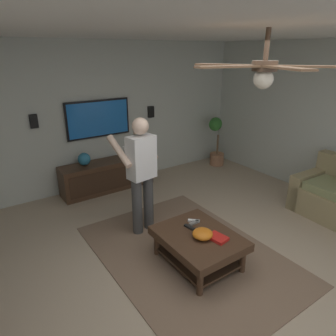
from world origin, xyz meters
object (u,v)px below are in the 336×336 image
object	(u,v)px
person_standing	(141,170)
remote_black	(190,227)
book	(218,238)
wall_speaker_left	(151,112)
remote_white	(194,221)
bowl	(203,234)
remote_grey	(194,223)
ceiling_fan	(263,69)
media_console	(108,175)
tv	(98,119)
coffee_table	(198,242)
vase_round	(84,159)
wall_speaker_right	(34,121)
potted_plant_tall	(216,135)

from	to	relation	value
person_standing	remote_black	xyz separation A→B (m)	(-0.85, -0.18, -0.52)
book	wall_speaker_left	xyz separation A→B (m)	(3.04, -0.98, 0.87)
person_standing	remote_white	distance (m)	0.97
bowl	remote_grey	size ratio (longest dim) A/B	1.58
person_standing	remote_black	distance (m)	1.01
ceiling_fan	person_standing	bearing A→B (deg)	6.95
person_standing	book	world-z (taller)	person_standing
bowl	remote_grey	world-z (taller)	bowl
remote_grey	wall_speaker_left	size ratio (longest dim) A/B	0.68
media_console	book	xyz separation A→B (m)	(-2.79, -0.12, 0.14)
tv	remote_white	world-z (taller)	tv
book	media_console	bearing A→B (deg)	-7.04
media_console	wall_speaker_left	size ratio (longest dim) A/B	7.73
wall_speaker_left	media_console	bearing A→B (deg)	102.90
book	wall_speaker_left	distance (m)	3.32
bowl	ceiling_fan	xyz separation A→B (m)	(-0.58, -0.03, 1.83)
bowl	wall_speaker_left	world-z (taller)	wall_speaker_left
book	bowl	bearing A→B (deg)	37.35
coffee_table	bowl	world-z (taller)	bowl
tv	vase_round	bearing A→B (deg)	-63.43
coffee_table	wall_speaker_right	world-z (taller)	wall_speaker_right
book	vase_round	size ratio (longest dim) A/B	1.00
coffee_table	vase_round	size ratio (longest dim) A/B	4.55
remote_white	remote_grey	world-z (taller)	same
remote_grey	ceiling_fan	bearing A→B (deg)	-100.53
media_console	bowl	xyz separation A→B (m)	(-2.67, 0.00, 0.18)
remote_grey	book	world-z (taller)	book
potted_plant_tall	bowl	xyz separation A→B (m)	(-2.54, 2.54, -0.22)
person_standing	remote_white	world-z (taller)	person_standing
remote_black	remote_grey	xyz separation A→B (m)	(0.05, -0.11, 0.00)
person_standing	wall_speaker_right	size ratio (longest dim) A/B	7.45
media_console	remote_white	world-z (taller)	media_console
person_standing	ceiling_fan	bearing A→B (deg)	178.60
media_console	remote_black	xyz separation A→B (m)	(-2.42, -0.00, 0.14)
remote_black	vase_round	bearing A→B (deg)	-0.22
remote_white	wall_speaker_left	world-z (taller)	wall_speaker_left
remote_black	coffee_table	bearing A→B (deg)	170.48
wall_speaker_right	bowl	bearing A→B (deg)	-159.81
potted_plant_tall	ceiling_fan	bearing A→B (deg)	141.23
bowl	book	distance (m)	0.18
coffee_table	book	xyz separation A→B (m)	(-0.19, -0.12, 0.12)
tv	ceiling_fan	distance (m)	3.63
media_console	wall_speaker_right	distance (m)	1.56
remote_black	wall_speaker_right	distance (m)	3.04
vase_round	tv	bearing A→B (deg)	-63.43
coffee_table	wall_speaker_right	distance (m)	3.23
remote_white	remote_grey	xyz separation A→B (m)	(-0.04, 0.03, 0.00)
potted_plant_tall	remote_white	distance (m)	3.27
person_standing	remote_black	bearing A→B (deg)	-176.66
coffee_table	person_standing	distance (m)	1.22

